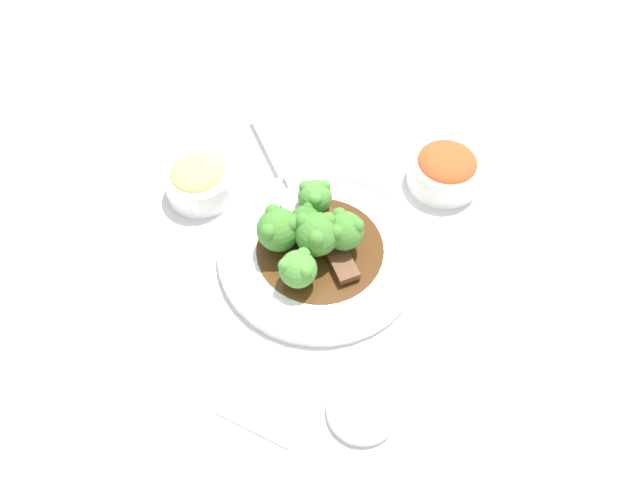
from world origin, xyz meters
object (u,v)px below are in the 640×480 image
object	(u,v)px
broccoli_floret_5	(344,230)
sauce_dish	(362,409)
beef_strip_2	(284,222)
serving_spoon	(297,197)
broccoli_floret_3	(315,196)
main_plate	(320,251)
broccoli_floret_4	(305,220)
beef_strip_0	(342,264)
side_bowl_appetizer	(199,180)
broccoli_floret_1	(298,268)
broccoli_floret_2	(279,229)
side_bowl_kimchi	(446,169)
broccoli_floret_0	(316,233)
beef_strip_1	(338,223)

from	to	relation	value
broccoli_floret_5	sauce_dish	xyz separation A→B (m)	(-0.11, 0.18, -0.05)
beef_strip_2	serving_spoon	xyz separation A→B (m)	(0.01, -0.04, 0.00)
broccoli_floret_3	serving_spoon	world-z (taller)	broccoli_floret_3
main_plate	beef_strip_2	bearing A→B (deg)	-9.43
main_plate	broccoli_floret_5	xyz separation A→B (m)	(-0.03, -0.01, 0.04)
broccoli_floret_3	broccoli_floret_4	bearing A→B (deg)	98.10
beef_strip_2	sauce_dish	size ratio (longest dim) A/B	0.68
beef_strip_0	beef_strip_2	size ratio (longest dim) A/B	1.05
beef_strip_0	serving_spoon	xyz separation A→B (m)	(0.10, -0.07, 0.00)
main_plate	side_bowl_appetizer	world-z (taller)	side_bowl_appetizer
side_bowl_appetizer	serving_spoon	bearing A→B (deg)	-164.12
broccoli_floret_1	broccoli_floret_2	size ratio (longest dim) A/B	0.82
main_plate	broccoli_floret_4	size ratio (longest dim) A/B	5.84
side_bowl_appetizer	sauce_dish	world-z (taller)	side_bowl_appetizer
beef_strip_2	sauce_dish	bearing A→B (deg)	138.58
side_bowl_kimchi	side_bowl_appetizer	distance (m)	0.34
beef_strip_0	broccoli_floret_3	world-z (taller)	broccoli_floret_3
beef_strip_0	sauce_dish	bearing A→B (deg)	123.65
beef_strip_0	broccoli_floret_1	xyz separation A→B (m)	(0.04, 0.04, 0.02)
broccoli_floret_4	serving_spoon	xyz separation A→B (m)	(0.04, -0.04, -0.02)
sauce_dish	beef_strip_2	bearing A→B (deg)	-41.42
broccoli_floret_0	broccoli_floret_4	xyz separation A→B (m)	(0.03, -0.02, -0.01)
side_bowl_appetizer	beef_strip_1	bearing A→B (deg)	-172.56
beef_strip_0	sauce_dish	size ratio (longest dim) A/B	0.71
broccoli_floret_2	side_bowl_kimchi	xyz separation A→B (m)	(-0.14, -0.21, -0.03)
sauce_dish	beef_strip_1	bearing A→B (deg)	-56.98
broccoli_floret_4	broccoli_floret_5	xyz separation A→B (m)	(-0.05, -0.00, 0.01)
beef_strip_0	broccoli_floret_3	distance (m)	0.10
broccoli_floret_2	side_bowl_appetizer	world-z (taller)	broccoli_floret_2
broccoli_floret_0	broccoli_floret_3	bearing A→B (deg)	-60.78
beef_strip_1	beef_strip_2	size ratio (longest dim) A/B	0.95
broccoli_floret_4	side_bowl_kimchi	size ratio (longest dim) A/B	0.44
broccoli_floret_4	side_bowl_appetizer	size ratio (longest dim) A/B	0.48
main_plate	sauce_dish	xyz separation A→B (m)	(-0.14, 0.16, -0.00)
broccoli_floret_0	side_bowl_appetizer	size ratio (longest dim) A/B	0.69
beef_strip_1	broccoli_floret_4	bearing A→B (deg)	43.36
beef_strip_0	broccoli_floret_5	bearing A→B (deg)	-65.60
side_bowl_appetizer	sauce_dish	xyz separation A→B (m)	(-0.34, 0.18, -0.02)
serving_spoon	main_plate	bearing A→B (deg)	140.08
main_plate	sauce_dish	distance (m)	0.22
main_plate	broccoli_floret_1	bearing A→B (deg)	89.54
broccoli_floret_5	serving_spoon	size ratio (longest dim) A/B	0.29
broccoli_floret_3	broccoli_floret_0	bearing A→B (deg)	119.22
broccoli_floret_5	sauce_dish	distance (m)	0.22
serving_spoon	broccoli_floret_2	bearing A→B (deg)	102.30
main_plate	beef_strip_0	distance (m)	0.04
broccoli_floret_0	broccoli_floret_2	bearing A→B (deg)	15.58
side_bowl_appetizer	side_bowl_kimchi	bearing A→B (deg)	-148.73
beef_strip_1	broccoli_floret_2	distance (m)	0.09
broccoli_floret_0	side_bowl_kimchi	xyz separation A→B (m)	(-0.10, -0.20, -0.03)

